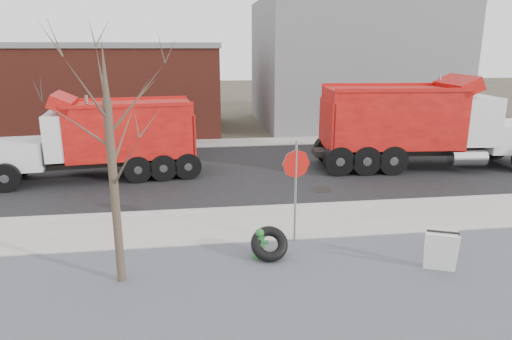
{
  "coord_description": "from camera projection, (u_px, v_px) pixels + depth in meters",
  "views": [
    {
      "loc": [
        -1.5,
        -12.02,
        5.01
      ],
      "look_at": [
        0.32,
        1.22,
        1.4
      ],
      "focal_mm": 32.0,
      "sensor_mm": 36.0,
      "label": 1
    }
  ],
  "objects": [
    {
      "name": "dump_truck_red_b",
      "position": [
        105.0,
        136.0,
        17.6
      ],
      "size": [
        7.98,
        3.16,
        3.34
      ],
      "rotation": [
        0.0,
        0.0,
        3.26
      ],
      "color": "black",
      "rests_on": "ground"
    },
    {
      "name": "ground",
      "position": [
        251.0,
        229.0,
        13.0
      ],
      "size": [
        120.0,
        120.0,
        0.0
      ],
      "primitive_type": "plane",
      "color": "#383328",
      "rests_on": "ground"
    },
    {
      "name": "far_sidewalk",
      "position": [
        223.0,
        143.0,
        24.46
      ],
      "size": [
        60.0,
        2.0,
        0.06
      ],
      "primitive_type": "cube",
      "color": "#9E9B93",
      "rests_on": "ground"
    },
    {
      "name": "bare_tree",
      "position": [
        110.0,
        135.0,
        9.23
      ],
      "size": [
        3.2,
        3.2,
        5.2
      ],
      "color": "#382D23",
      "rests_on": "ground"
    },
    {
      "name": "building_brick",
      "position": [
        49.0,
        88.0,
        27.24
      ],
      "size": [
        20.2,
        8.2,
        5.3
      ],
      "color": "maroon",
      "rests_on": "ground"
    },
    {
      "name": "road",
      "position": [
        232.0,
        171.0,
        19.02
      ],
      "size": [
        60.0,
        9.4,
        0.02
      ],
      "primitive_type": "cube",
      "color": "black",
      "rests_on": "ground"
    },
    {
      "name": "gravel_verge",
      "position": [
        271.0,
        291.0,
        9.64
      ],
      "size": [
        60.0,
        5.0,
        0.03
      ],
      "primitive_type": "cube",
      "color": "slate",
      "rests_on": "ground"
    },
    {
      "name": "sidewalk",
      "position": [
        250.0,
        225.0,
        13.23
      ],
      "size": [
        60.0,
        2.5,
        0.06
      ],
      "primitive_type": "cube",
      "color": "#9E9B93",
      "rests_on": "ground"
    },
    {
      "name": "sandwich_board",
      "position": [
        441.0,
        251.0,
        10.41
      ],
      "size": [
        0.81,
        0.67,
        0.97
      ],
      "rotation": [
        0.0,
        0.0,
        -0.4
      ],
      "color": "white",
      "rests_on": "ground"
    },
    {
      "name": "dump_truck_red_a",
      "position": [
        421.0,
        122.0,
        19.15
      ],
      "size": [
        9.7,
        3.31,
        3.85
      ],
      "rotation": [
        0.0,
        0.0,
        -0.08
      ],
      "color": "black",
      "rests_on": "ground"
    },
    {
      "name": "curb",
      "position": [
        244.0,
        209.0,
        14.46
      ],
      "size": [
        60.0,
        0.15,
        0.11
      ],
      "primitive_type": "cube",
      "color": "#9E9B93",
      "rests_on": "ground"
    },
    {
      "name": "building_grey",
      "position": [
        350.0,
        63.0,
        30.35
      ],
      "size": [
        12.0,
        10.0,
        8.0
      ],
      "color": "slate",
      "rests_on": "ground"
    },
    {
      "name": "stop_sign",
      "position": [
        296.0,
        175.0,
        11.59
      ],
      "size": [
        0.74,
        0.18,
        2.75
      ],
      "rotation": [
        0.0,
        0.0,
        -0.19
      ],
      "color": "gray",
      "rests_on": "ground"
    },
    {
      "name": "fire_hydrant",
      "position": [
        260.0,
        244.0,
        11.13
      ],
      "size": [
        0.43,
        0.42,
        0.76
      ],
      "rotation": [
        0.0,
        0.0,
        0.1
      ],
      "color": "#2D7736",
      "rests_on": "ground"
    },
    {
      "name": "truck_tire",
      "position": [
        269.0,
        244.0,
        11.04
      ],
      "size": [
        0.92,
        0.82,
        0.83
      ],
      "color": "black",
      "rests_on": "ground"
    }
  ]
}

